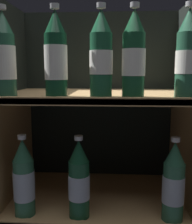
{
  "coord_description": "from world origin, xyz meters",
  "views": [
    {
      "loc": [
        0.06,
        -0.74,
        0.65
      ],
      "look_at": [
        0.0,
        0.15,
        0.5
      ],
      "focal_mm": 42.0,
      "sensor_mm": 36.0,
      "label": 1
    }
  ],
  "objects_px": {
    "bottle_lower_front_0": "(24,180)",
    "bottle_lower_front_1": "(79,181)",
    "bottle_upper_front_1": "(56,57)",
    "bottle_lower_front_2": "(174,184)",
    "bottle_upper_front_3": "(134,56)",
    "bottle_upper_front_0": "(4,57)",
    "bottle_upper_front_4": "(188,56)",
    "bottle_upper_front_2": "(101,56)"
  },
  "relations": [
    {
      "from": "bottle_upper_front_1",
      "to": "bottle_upper_front_3",
      "type": "relative_size",
      "value": 1.0
    },
    {
      "from": "bottle_upper_front_1",
      "to": "bottle_upper_front_4",
      "type": "height_order",
      "value": "same"
    },
    {
      "from": "bottle_upper_front_0",
      "to": "bottle_upper_front_1",
      "type": "relative_size",
      "value": 1.0
    },
    {
      "from": "bottle_lower_front_2",
      "to": "bottle_upper_front_2",
      "type": "bearing_deg",
      "value": 180.0
    },
    {
      "from": "bottle_upper_front_4",
      "to": "bottle_lower_front_0",
      "type": "relative_size",
      "value": 1.0
    },
    {
      "from": "bottle_upper_front_3",
      "to": "bottle_upper_front_4",
      "type": "bearing_deg",
      "value": 0.0
    },
    {
      "from": "bottle_upper_front_0",
      "to": "bottle_upper_front_2",
      "type": "distance_m",
      "value": 0.3
    },
    {
      "from": "bottle_upper_front_0",
      "to": "bottle_lower_front_2",
      "type": "bearing_deg",
      "value": 0.0
    },
    {
      "from": "bottle_upper_front_1",
      "to": "bottle_lower_front_0",
      "type": "distance_m",
      "value": 0.41
    },
    {
      "from": "bottle_lower_front_0",
      "to": "bottle_upper_front_4",
      "type": "bearing_deg",
      "value": -0.0
    },
    {
      "from": "bottle_upper_front_0",
      "to": "bottle_upper_front_2",
      "type": "relative_size",
      "value": 1.0
    },
    {
      "from": "bottle_lower_front_0",
      "to": "bottle_lower_front_2",
      "type": "xyz_separation_m",
      "value": [
        0.48,
        -0.0,
        0.0
      ]
    },
    {
      "from": "bottle_upper_front_1",
      "to": "bottle_upper_front_3",
      "type": "bearing_deg",
      "value": -0.0
    },
    {
      "from": "bottle_upper_front_0",
      "to": "bottle_upper_front_4",
      "type": "height_order",
      "value": "same"
    },
    {
      "from": "bottle_upper_front_0",
      "to": "bottle_upper_front_3",
      "type": "height_order",
      "value": "same"
    },
    {
      "from": "bottle_upper_front_1",
      "to": "bottle_lower_front_2",
      "type": "bearing_deg",
      "value": -0.0
    },
    {
      "from": "bottle_upper_front_3",
      "to": "bottle_lower_front_2",
      "type": "relative_size",
      "value": 1.0
    },
    {
      "from": "bottle_lower_front_0",
      "to": "bottle_lower_front_1",
      "type": "distance_m",
      "value": 0.18
    },
    {
      "from": "bottle_lower_front_1",
      "to": "bottle_lower_front_2",
      "type": "height_order",
      "value": "same"
    },
    {
      "from": "bottle_upper_front_4",
      "to": "bottle_lower_front_1",
      "type": "bearing_deg",
      "value": 180.0
    },
    {
      "from": "bottle_upper_front_1",
      "to": "bottle_lower_front_0",
      "type": "xyz_separation_m",
      "value": [
        -0.12,
        0.0,
        -0.4
      ]
    },
    {
      "from": "bottle_upper_front_3",
      "to": "bottle_lower_front_1",
      "type": "distance_m",
      "value": 0.43
    },
    {
      "from": "bottle_upper_front_4",
      "to": "bottle_lower_front_2",
      "type": "height_order",
      "value": "bottle_upper_front_4"
    },
    {
      "from": "bottle_upper_front_3",
      "to": "bottle_upper_front_4",
      "type": "xyz_separation_m",
      "value": [
        0.16,
        0.0,
        0.0
      ]
    },
    {
      "from": "bottle_upper_front_0",
      "to": "bottle_lower_front_0",
      "type": "relative_size",
      "value": 1.0
    },
    {
      "from": "bottle_upper_front_1",
      "to": "bottle_lower_front_2",
      "type": "distance_m",
      "value": 0.54
    },
    {
      "from": "bottle_upper_front_0",
      "to": "bottle_upper_front_4",
      "type": "relative_size",
      "value": 1.0
    },
    {
      "from": "bottle_upper_front_3",
      "to": "bottle_upper_front_4",
      "type": "height_order",
      "value": "same"
    },
    {
      "from": "bottle_lower_front_2",
      "to": "bottle_lower_front_1",
      "type": "bearing_deg",
      "value": 180.0
    },
    {
      "from": "bottle_lower_front_1",
      "to": "bottle_upper_front_4",
      "type": "bearing_deg",
      "value": 0.0
    },
    {
      "from": "bottle_upper_front_3",
      "to": "bottle_upper_front_4",
      "type": "relative_size",
      "value": 1.0
    },
    {
      "from": "bottle_upper_front_3",
      "to": "bottle_lower_front_0",
      "type": "xyz_separation_m",
      "value": [
        -0.35,
        0.0,
        -0.4
      ]
    },
    {
      "from": "bottle_upper_front_2",
      "to": "bottle_lower_front_2",
      "type": "xyz_separation_m",
      "value": [
        0.23,
        0.0,
        -0.4
      ]
    },
    {
      "from": "bottle_lower_front_0",
      "to": "bottle_lower_front_2",
      "type": "bearing_deg",
      "value": -0.0
    },
    {
      "from": "bottle_upper_front_2",
      "to": "bottle_lower_front_2",
      "type": "height_order",
      "value": "bottle_upper_front_2"
    },
    {
      "from": "bottle_upper_front_3",
      "to": "bottle_lower_front_1",
      "type": "height_order",
      "value": "bottle_upper_front_3"
    },
    {
      "from": "bottle_upper_front_1",
      "to": "bottle_lower_front_1",
      "type": "xyz_separation_m",
      "value": [
        0.07,
        -0.0,
        -0.39
      ]
    },
    {
      "from": "bottle_lower_front_0",
      "to": "bottle_upper_front_2",
      "type": "bearing_deg",
      "value": -0.0
    },
    {
      "from": "bottle_upper_front_0",
      "to": "bottle_upper_front_1",
      "type": "bearing_deg",
      "value": 0.0
    },
    {
      "from": "bottle_upper_front_2",
      "to": "bottle_lower_front_1",
      "type": "height_order",
      "value": "bottle_upper_front_2"
    },
    {
      "from": "bottle_upper_front_2",
      "to": "bottle_upper_front_1",
      "type": "bearing_deg",
      "value": 180.0
    },
    {
      "from": "bottle_lower_front_0",
      "to": "bottle_lower_front_1",
      "type": "xyz_separation_m",
      "value": [
        0.18,
        -0.0,
        0.0
      ]
    }
  ]
}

